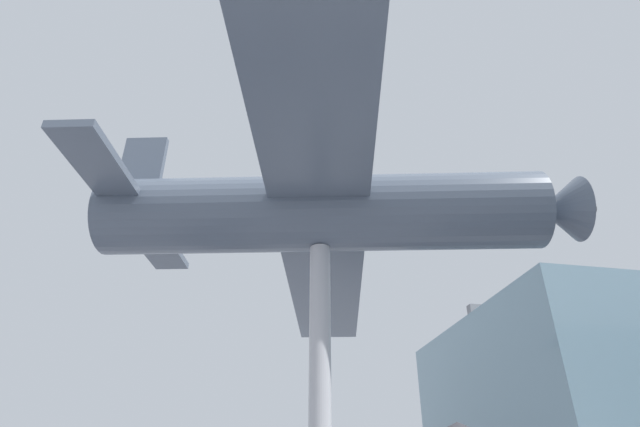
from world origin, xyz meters
The scene contains 3 objects.
glass_pavilion_left centered at (-8.88, 14.45, 4.08)m, with size 11.84×13.45×8.74m.
support_pylon_central centered at (0.00, 0.00, 3.30)m, with size 0.46×0.46×6.61m.
suspended_airplane centered at (0.03, 0.13, 7.56)m, with size 21.19×12.25×3.32m.
Camera 1 is at (10.42, -1.86, 1.54)m, focal length 28.00 mm.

